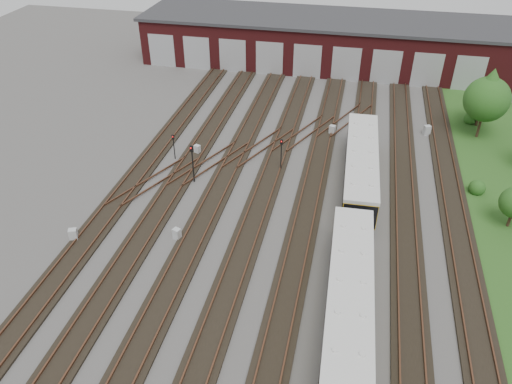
# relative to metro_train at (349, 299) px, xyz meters

# --- Properties ---
(ground) EXTENTS (120.00, 120.00, 0.00)m
(ground) POSITION_rel_metro_train_xyz_m (-6.00, 6.50, -1.92)
(ground) COLOR #454240
(ground) RESTS_ON ground
(track_network) EXTENTS (30.40, 70.00, 0.33)m
(track_network) POSITION_rel_metro_train_xyz_m (-6.17, 7.08, -1.81)
(track_network) COLOR black
(track_network) RESTS_ON ground
(maintenance_shed) EXTENTS (51.00, 12.50, 6.35)m
(maintenance_shed) POSITION_rel_metro_train_xyz_m (-6.01, 46.47, 1.28)
(maintenance_shed) COLOR #4F1315
(maintenance_shed) RESTS_ON ground
(grass_verge) EXTENTS (8.00, 55.00, 0.05)m
(grass_verge) POSITION_rel_metro_train_xyz_m (13.00, 16.50, -1.89)
(grass_verge) COLOR #22501A
(grass_verge) RESTS_ON ground
(metro_train) EXTENTS (3.19, 47.09, 3.10)m
(metro_train) POSITION_rel_metro_train_xyz_m (0.00, 0.00, 0.00)
(metro_train) COLOR black
(metro_train) RESTS_ON ground
(signal_mast_0) EXTENTS (0.24, 0.23, 2.60)m
(signal_mast_0) POSITION_rel_metro_train_xyz_m (-17.67, 16.83, -0.24)
(signal_mast_0) COLOR black
(signal_mast_0) RESTS_ON ground
(signal_mast_1) EXTENTS (0.32, 0.30, 3.71)m
(signal_mast_1) POSITION_rel_metro_train_xyz_m (-14.56, 13.33, 0.44)
(signal_mast_1) COLOR black
(signal_mast_1) RESTS_ON ground
(signal_mast_2) EXTENTS (0.22, 0.20, 2.82)m
(signal_mast_2) POSITION_rel_metro_train_xyz_m (-0.01, 23.80, -0.12)
(signal_mast_2) COLOR black
(signal_mast_2) RESTS_ON ground
(signal_mast_3) EXTENTS (0.25, 0.23, 3.28)m
(signal_mast_3) POSITION_rel_metro_train_xyz_m (-7.24, 16.93, 0.16)
(signal_mast_3) COLOR black
(signal_mast_3) RESTS_ON ground
(relay_cabinet_0) EXTENTS (0.75, 0.69, 1.02)m
(relay_cabinet_0) POSITION_rel_metro_train_xyz_m (-21.00, 3.52, -1.41)
(relay_cabinet_0) COLOR #B0B4B6
(relay_cabinet_0) RESTS_ON ground
(relay_cabinet_1) EXTENTS (0.67, 0.62, 0.93)m
(relay_cabinet_1) POSITION_rel_metro_train_xyz_m (-15.85, 18.25, -1.46)
(relay_cabinet_1) COLOR #B0B4B6
(relay_cabinet_1) RESTS_ON ground
(relay_cabinet_2) EXTENTS (0.69, 0.64, 0.94)m
(relay_cabinet_2) POSITION_rel_metro_train_xyz_m (-13.30, 5.37, -1.45)
(relay_cabinet_2) COLOR #B0B4B6
(relay_cabinet_2) RESTS_ON ground
(relay_cabinet_3) EXTENTS (0.72, 0.65, 1.01)m
(relay_cabinet_3) POSITION_rel_metro_train_xyz_m (-3.21, 25.22, -1.41)
(relay_cabinet_3) COLOR #B0B4B6
(relay_cabinet_3) RESTS_ON ground
(relay_cabinet_4) EXTENTS (0.79, 0.73, 1.06)m
(relay_cabinet_4) POSITION_rel_metro_train_xyz_m (6.53, 27.23, -1.39)
(relay_cabinet_4) COLOR #B0B4B6
(relay_cabinet_4) RESTS_ON ground
(tree_0) EXTENTS (4.52, 4.52, 7.49)m
(tree_0) POSITION_rel_metro_train_xyz_m (11.65, 27.86, 2.89)
(tree_0) COLOR #372418
(tree_0) RESTS_ON ground
(tree_1) EXTENTS (3.48, 3.48, 5.77)m
(tree_1) POSITION_rel_metro_train_xyz_m (11.98, 30.61, 1.78)
(tree_1) COLOR #372418
(tree_1) RESTS_ON ground
(bush_0) EXTENTS (1.42, 1.42, 1.42)m
(bush_0) POSITION_rel_metro_train_xyz_m (10.15, 16.98, -1.21)
(bush_0) COLOR #1C4A15
(bush_0) RESTS_ON ground
(bush_1) EXTENTS (1.40, 1.40, 1.40)m
(bush_1) POSITION_rel_metro_train_xyz_m (11.36, 31.19, -1.22)
(bush_1) COLOR #1C4A15
(bush_1) RESTS_ON ground
(bush_2) EXTENTS (1.06, 1.06, 1.06)m
(bush_2) POSITION_rel_metro_train_xyz_m (15.83, 36.61, -1.39)
(bush_2) COLOR #1C4A15
(bush_2) RESTS_ON ground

